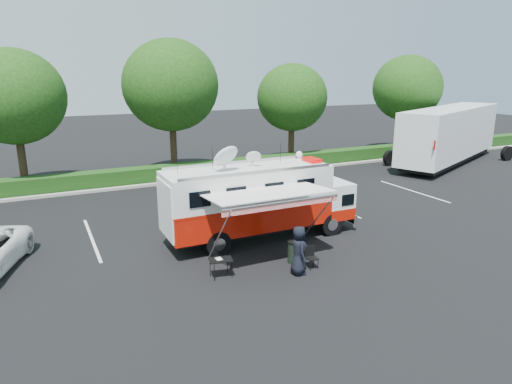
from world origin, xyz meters
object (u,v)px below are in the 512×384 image
trash_bin (295,251)px  semi_trailer (450,134)px  command_truck (260,200)px  folding_table (221,260)px

trash_bin → semi_trailer: (19.97, 10.94, 1.79)m
command_truck → trash_bin: 3.07m
folding_table → trash_bin: trash_bin is taller
semi_trailer → trash_bin: bearing=-151.3°
command_truck → folding_table: size_ratio=9.41×
folding_table → trash_bin: size_ratio=1.05×
folding_table → semi_trailer: (22.89, 10.92, 1.60)m
command_truck → trash_bin: bearing=-88.8°
trash_bin → folding_table: bearing=179.6°
semi_trailer → command_truck: bearing=-157.9°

